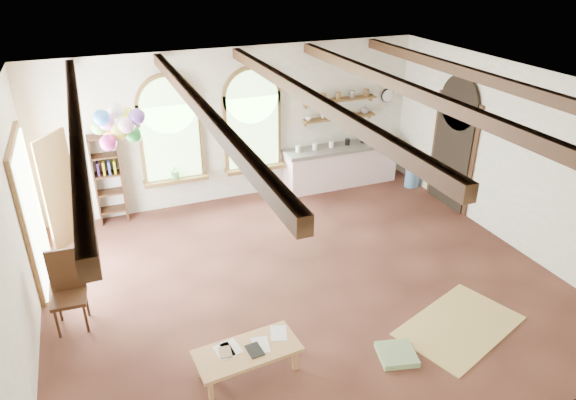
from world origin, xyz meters
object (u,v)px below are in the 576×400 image
balloon_cluster (119,126)px  kitchen_counter (341,165)px  side_chair (71,306)px  coffee_table (247,352)px

balloon_cluster → kitchen_counter: bearing=13.7°
kitchen_counter → side_chair: 6.54m
side_chair → balloon_cluster: 2.93m
side_chair → balloon_cluster: bearing=58.5°
coffee_table → kitchen_counter: bearing=51.8°
balloon_cluster → side_chair: bearing=-121.5°
kitchen_counter → balloon_cluster: bearing=-166.3°
coffee_table → side_chair: bearing=138.4°
kitchen_counter → balloon_cluster: size_ratio=2.31×
side_chair → kitchen_counter: bearing=27.0°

